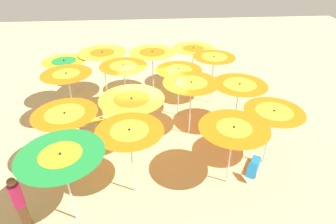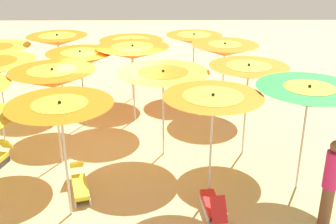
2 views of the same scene
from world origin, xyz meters
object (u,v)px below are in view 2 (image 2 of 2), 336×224
at_px(beach_umbrella_10, 53,78).
at_px(beach_umbrella_12, 308,97).
at_px(lounger_2, 206,93).
at_px(beachgoer_1, 330,182).
at_px(beach_umbrella_0, 194,39).
at_px(beach_umbrella_4, 225,50).
at_px(lounger_0, 80,184).
at_px(beach_umbrella_6, 81,59).
at_px(beach_umbrella_8, 248,72).
at_px(beach_umbrella_9, 163,79).
at_px(beach_umbrella_1, 131,45).
at_px(beach_umbrella_5, 133,52).
at_px(beach_umbrella_14, 61,113).
at_px(beach_umbrella_2, 58,40).
at_px(beach_umbrella_13, 213,105).
at_px(lounger_3, 212,205).

xyz_separation_m(beach_umbrella_10, beach_umbrella_12, (1.27, 5.64, -0.01)).
xyz_separation_m(lounger_2, beachgoer_1, (7.17, 1.68, 0.78)).
height_order(beach_umbrella_0, beach_umbrella_4, beach_umbrella_4).
relative_size(beach_umbrella_10, lounger_0, 1.80).
height_order(beach_umbrella_6, beach_umbrella_8, beach_umbrella_8).
bearing_deg(lounger_2, beach_umbrella_0, -18.61).
bearing_deg(lounger_0, beach_umbrella_8, 98.33).
height_order(lounger_0, beachgoer_1, beachgoer_1).
xyz_separation_m(beach_umbrella_9, beachgoer_1, (3.00, 3.19, -1.09)).
distance_m(beach_umbrella_1, beach_umbrella_5, 1.99).
distance_m(beach_umbrella_8, lounger_2, 4.67).
distance_m(beach_umbrella_10, lounger_0, 2.57).
xyz_separation_m(beach_umbrella_10, beach_umbrella_14, (2.20, 0.68, 0.03)).
bearing_deg(beachgoer_1, beach_umbrella_2, -139.36).
bearing_deg(beach_umbrella_1, beach_umbrella_5, 5.40).
distance_m(beach_umbrella_0, beach_umbrella_13, 6.72).
relative_size(beach_umbrella_14, lounger_2, 1.98).
distance_m(beach_umbrella_14, beachgoer_1, 5.28).
height_order(beach_umbrella_9, beach_umbrella_10, beach_umbrella_10).
height_order(beach_umbrella_5, lounger_2, beach_umbrella_5).
bearing_deg(beach_umbrella_9, lounger_0, -46.10).
xyz_separation_m(beach_umbrella_14, lounger_0, (-0.81, 0.04, -2.07)).
bearing_deg(beach_umbrella_9, beach_umbrella_5, -157.98).
bearing_deg(beach_umbrella_4, beach_umbrella_5, -73.13).
bearing_deg(lounger_3, beachgoer_1, -106.25).
bearing_deg(beach_umbrella_1, beach_umbrella_4, 70.06).
height_order(beach_umbrella_1, lounger_0, beach_umbrella_1).
bearing_deg(beach_umbrella_5, beach_umbrella_13, 24.01).
distance_m(beach_umbrella_5, beach_umbrella_14, 4.95).
bearing_deg(beach_umbrella_0, beachgoer_1, 15.34).
height_order(beach_umbrella_13, lounger_2, beach_umbrella_13).
height_order(beach_umbrella_0, beach_umbrella_13, beach_umbrella_13).
distance_m(beach_umbrella_14, lounger_0, 2.22).
height_order(beach_umbrella_2, lounger_3, beach_umbrella_2).
bearing_deg(beach_umbrella_4, beach_umbrella_6, -74.91).
relative_size(beach_umbrella_10, beachgoer_1, 1.35).
height_order(beach_umbrella_0, lounger_3, beach_umbrella_0).
bearing_deg(beach_umbrella_13, beach_umbrella_0, 179.24).
bearing_deg(lounger_0, lounger_3, 57.71).
distance_m(beach_umbrella_2, lounger_3, 7.98).
distance_m(beach_umbrella_5, lounger_0, 4.60).
bearing_deg(beachgoer_1, beach_umbrella_1, -153.50).
relative_size(beach_umbrella_0, beach_umbrella_10, 0.90).
xyz_separation_m(beach_umbrella_1, beach_umbrella_5, (1.96, 0.19, 0.23)).
xyz_separation_m(beach_umbrella_6, beach_umbrella_12, (3.60, 5.43, 0.16)).
bearing_deg(beach_umbrella_10, beach_umbrella_4, 127.60).
bearing_deg(beach_umbrella_10, beach_umbrella_13, 65.70).
height_order(beach_umbrella_4, beachgoer_1, beach_umbrella_4).
xyz_separation_m(beach_umbrella_4, lounger_3, (5.73, -0.94, -1.82)).
distance_m(beach_umbrella_1, lounger_2, 3.13).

